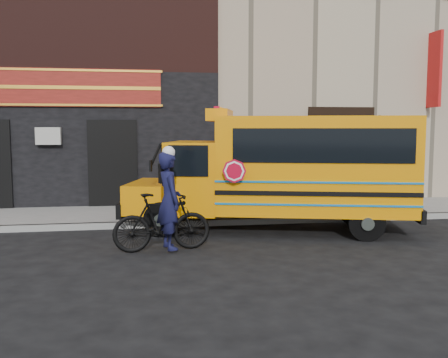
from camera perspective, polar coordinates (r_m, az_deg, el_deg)
ground at (r=10.41m, az=3.83°, el=-7.95°), size 120.00×120.00×0.00m
curb at (r=12.88m, az=1.22°, el=-4.91°), size 40.00×0.20×0.15m
sidewalk at (r=14.33m, az=0.14°, el=-3.81°), size 40.00×3.00×0.15m
building at (r=20.75m, az=-2.95°, el=15.96°), size 20.00×10.70×12.00m
school_bus at (r=12.08m, az=7.02°, el=1.20°), size 7.21×3.83×2.92m
sign_pole at (r=14.61m, az=17.27°, el=2.04°), size 0.08×0.25×2.84m
bicycle at (r=10.15m, az=-7.09°, el=-4.90°), size 2.03×0.79×1.19m
cyclist at (r=10.07m, az=-6.29°, el=-2.73°), size 0.64×0.81×1.96m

